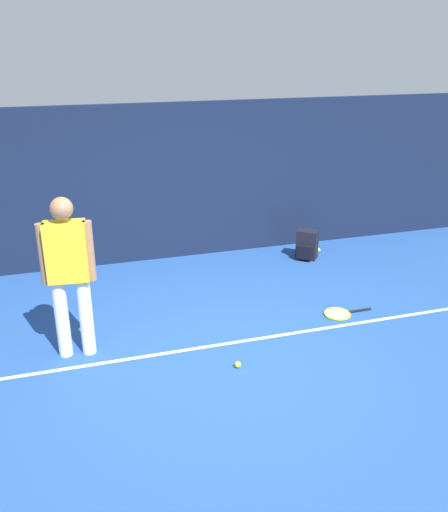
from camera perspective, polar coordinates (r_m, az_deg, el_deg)
name	(u,v)px	position (r m, az deg, el deg)	size (l,w,h in m)	color
ground_plane	(235,359)	(5.71, 1.17, -10.81)	(12.00, 12.00, 0.00)	#234C93
back_fence	(173,183)	(7.95, -5.43, 7.64)	(10.00, 0.10, 2.27)	#141E38
court_line	(226,344)	(5.97, 0.22, -9.19)	(9.00, 0.05, 0.00)	white
tennis_player	(68,269)	(5.58, -16.02, -1.31)	(0.53, 0.26, 1.70)	white
tennis_racket	(340,314)	(6.70, 12.04, -5.93)	(0.61, 0.33, 0.03)	black
backpack	(307,245)	(8.19, 8.69, 1.13)	(0.38, 0.38, 0.44)	black
tennis_ball_near_player	(238,365)	(5.57, 1.46, -11.33)	(0.07, 0.07, 0.07)	#CCE033
tennis_ball_by_fence	(318,250)	(8.53, 9.88, 0.62)	(0.07, 0.07, 0.07)	#CCE033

